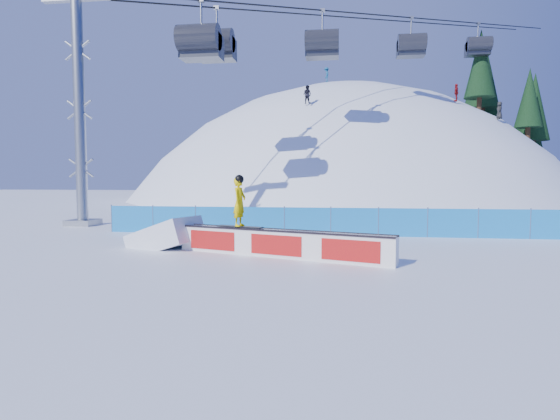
# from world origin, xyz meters

# --- Properties ---
(ground) EXTENTS (160.00, 160.00, 0.00)m
(ground) POSITION_xyz_m (0.00, 0.00, 0.00)
(ground) COLOR white
(ground) RESTS_ON ground
(snow_hill) EXTENTS (64.00, 64.00, 64.00)m
(snow_hill) POSITION_xyz_m (0.00, 42.00, -18.00)
(snow_hill) COLOR white
(snow_hill) RESTS_ON ground
(treeline) EXTENTS (21.23, 8.66, 20.69)m
(treeline) POSITION_xyz_m (22.53, 42.67, 10.15)
(treeline) COLOR #362215
(treeline) RESTS_ON ground
(safety_fence) EXTENTS (22.05, 0.05, 1.30)m
(safety_fence) POSITION_xyz_m (0.00, 4.50, 0.60)
(safety_fence) COLOR #137ACB
(safety_fence) RESTS_ON ground
(chairlift) EXTENTS (40.80, 41.70, 22.00)m
(chairlift) POSITION_xyz_m (4.74, 27.49, 16.89)
(chairlift) COLOR gray
(chairlift) RESTS_ON ground
(rail_box) EXTENTS (7.00, 2.76, 0.87)m
(rail_box) POSITION_xyz_m (-2.47, -0.94, 0.43)
(rail_box) COLOR white
(rail_box) RESTS_ON ground
(snow_ramp) EXTENTS (2.87, 2.28, 1.56)m
(snow_ramp) POSITION_xyz_m (-6.75, 0.49, 0.00)
(snow_ramp) COLOR white
(snow_ramp) RESTS_ON ground
(snowboarder) EXTENTS (1.63, 0.79, 1.69)m
(snowboarder) POSITION_xyz_m (-3.83, -0.49, 1.70)
(snowboarder) COLOR black
(snowboarder) RESTS_ON rail_box
(distant_skiers) EXTENTS (19.03, 11.86, 6.83)m
(distant_skiers) POSITION_xyz_m (3.51, 31.19, 11.35)
(distant_skiers) COLOR black
(distant_skiers) RESTS_ON ground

